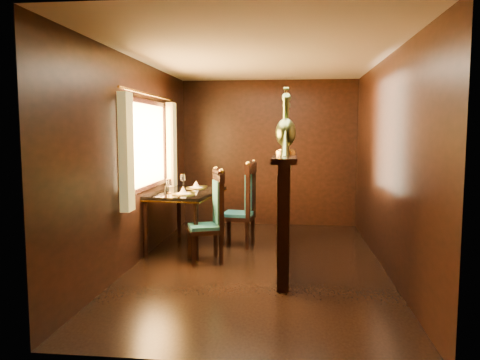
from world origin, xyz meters
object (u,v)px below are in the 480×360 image
Objects in this scene: chair_left at (213,213)px; dining_table at (186,196)px; chair_right at (246,202)px; peacock_right at (286,125)px; peacock_left at (286,120)px.

dining_table is at bearing 108.19° from chair_left.
chair_right reaches higher than chair_left.
peacock_right is at bearing 3.72° from chair_left.
peacock_left is (0.90, -0.14, 1.15)m from chair_left.
chair_right is at bearing 121.55° from peacock_left.
chair_right is at bearing 19.18° from dining_table.
dining_table is 1.22× the size of chair_left.
chair_right reaches higher than dining_table.
chair_right is 1.75× the size of peacock_right.
peacock_right is (1.38, -0.20, 0.98)m from dining_table.
chair_right is 1.27m from peacock_right.
chair_left reaches higher than dining_table.
chair_left is 1.48× the size of peacock_left.
peacock_left is at bearing -29.10° from chair_left.
peacock_right reaches higher than chair_left.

